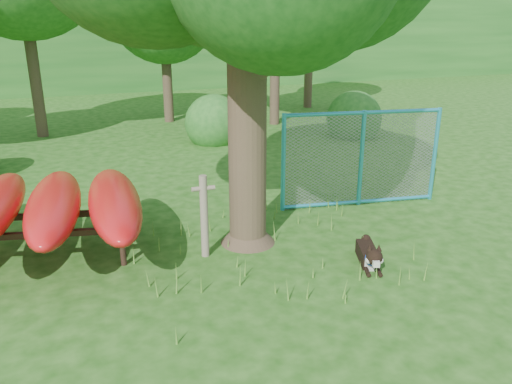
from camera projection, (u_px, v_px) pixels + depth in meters
name	position (u px, v px, depth m)	size (l,w,h in m)	color
ground	(275.00, 284.00, 7.18)	(80.00, 80.00, 0.00)	#17460E
wooden_post	(204.00, 214.00, 7.83)	(0.37, 0.13, 1.35)	#6F6353
kayak_rack	(23.00, 207.00, 7.63)	(3.83, 4.11, 1.18)	black
husky_dog	(370.00, 256.00, 7.68)	(0.60, 1.01, 0.48)	black
fence_section	(361.00, 159.00, 10.04)	(3.30, 0.70, 3.25)	#299BC0
wildflower_clump	(370.00, 248.00, 7.94)	(0.10, 0.10, 0.20)	#54892C
bg_tree_c	(163.00, 7.00, 17.78)	(4.00, 4.00, 6.12)	#3A2C1F
shrub_right	(353.00, 137.00, 16.54)	(1.80, 1.80, 1.80)	#1F5E1E
shrub_mid	(214.00, 142.00, 15.78)	(1.80, 1.80, 1.80)	#1F5E1E
wooded_hillside	(87.00, 33.00, 30.72)	(80.00, 12.00, 6.00)	#1F5E1E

